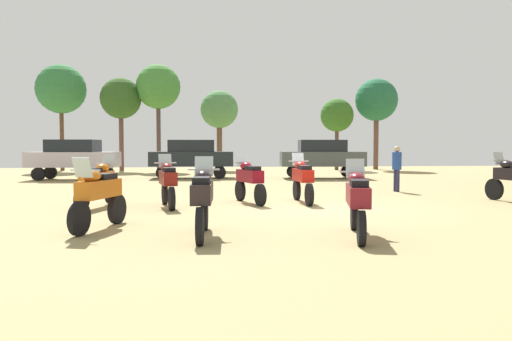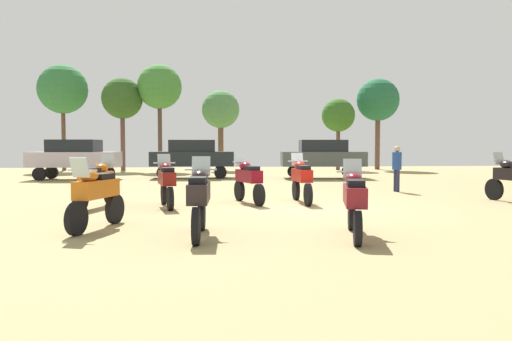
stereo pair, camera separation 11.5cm
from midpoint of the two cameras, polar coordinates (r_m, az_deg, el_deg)
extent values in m
cube|color=#9A8A5A|center=(13.71, 5.92, -4.28)|extent=(44.00, 52.00, 0.02)
cylinder|color=black|center=(9.87, -20.12, -5.28)|extent=(0.31, 0.65, 0.64)
cylinder|color=black|center=(11.14, -16.09, -4.31)|extent=(0.31, 0.65, 0.64)
cube|color=#C56617|center=(10.45, -18.03, -2.04)|extent=(0.73, 1.30, 0.36)
ellipsoid|color=#C56617|center=(10.18, -18.84, -0.60)|extent=(0.45, 0.56, 0.24)
cube|color=black|center=(10.62, -17.45, -0.66)|extent=(0.46, 0.63, 0.12)
cube|color=silver|center=(9.91, -19.78, 0.34)|extent=(0.39, 0.26, 0.39)
cylinder|color=#B7B7BC|center=(9.99, -19.50, 0.02)|extent=(0.60, 0.23, 0.04)
cylinder|color=black|center=(17.10, 25.71, -1.97)|extent=(0.25, 0.68, 0.67)
ellipsoid|color=black|center=(16.70, 26.94, 0.62)|extent=(0.41, 0.54, 0.24)
cube|color=silver|center=(16.94, 26.14, 1.27)|extent=(0.38, 0.22, 0.39)
cylinder|color=#B7B7BC|center=(16.86, 26.38, 1.06)|extent=(0.61, 0.16, 0.04)
cylinder|color=black|center=(15.41, 4.52, -2.24)|extent=(0.14, 0.65, 0.64)
cylinder|color=black|center=(13.89, 5.95, -2.81)|extent=(0.14, 0.65, 0.64)
cube|color=#B4160E|center=(14.61, 5.21, -0.55)|extent=(0.41, 1.35, 0.36)
ellipsoid|color=#B4160E|center=(14.89, 4.95, 0.60)|extent=(0.34, 0.49, 0.24)
cube|color=black|center=(14.37, 5.43, 0.35)|extent=(0.32, 0.57, 0.12)
cube|color=silver|center=(15.21, 4.66, 1.32)|extent=(0.37, 0.17, 0.39)
cylinder|color=#B7B7BC|center=(15.11, 4.75, 1.09)|extent=(0.62, 0.06, 0.04)
cylinder|color=black|center=(14.92, -16.64, -2.58)|extent=(0.30, 0.62, 0.61)
cylinder|color=black|center=(13.54, -19.78, -3.17)|extent=(0.30, 0.62, 0.61)
cube|color=#CA640E|center=(14.18, -18.16, -0.90)|extent=(0.74, 1.40, 0.36)
ellipsoid|color=#CA640E|center=(14.43, -17.59, 0.28)|extent=(0.45, 0.55, 0.24)
cube|color=black|center=(13.96, -18.65, 0.02)|extent=(0.45, 0.62, 0.12)
cube|color=silver|center=(14.72, -16.97, 1.04)|extent=(0.39, 0.25, 0.39)
cylinder|color=#B7B7BC|center=(14.64, -17.16, 0.79)|extent=(0.60, 0.22, 0.04)
cylinder|color=black|center=(10.14, 10.98, -5.06)|extent=(0.25, 0.62, 0.60)
cylinder|color=black|center=(8.53, 11.74, -6.57)|extent=(0.25, 0.62, 0.60)
cube|color=maroon|center=(9.28, 11.36, -2.80)|extent=(0.66, 1.43, 0.36)
ellipsoid|color=maroon|center=(9.56, 11.24, -0.95)|extent=(0.42, 0.54, 0.24)
cube|color=black|center=(9.01, 11.49, -1.44)|extent=(0.42, 0.61, 0.12)
cube|color=silver|center=(9.90, 11.10, 0.22)|extent=(0.39, 0.23, 0.39)
cylinder|color=#B7B7BC|center=(9.80, 11.14, -0.16)|extent=(0.61, 0.18, 0.04)
cylinder|color=black|center=(15.20, -2.07, -2.33)|extent=(0.30, 0.63, 0.63)
cylinder|color=black|center=(13.80, 0.25, -2.86)|extent=(0.30, 0.63, 0.63)
cube|color=maroon|center=(14.46, -0.96, -0.64)|extent=(0.73, 1.34, 0.36)
ellipsoid|color=maroon|center=(14.71, -1.40, 0.51)|extent=(0.45, 0.55, 0.24)
cube|color=black|center=(14.24, -0.62, 0.27)|extent=(0.45, 0.62, 0.12)
cube|color=silver|center=(15.01, -1.87, 1.25)|extent=(0.39, 0.25, 0.39)
cylinder|color=#B7B7BC|center=(14.92, -1.73, 1.01)|extent=(0.60, 0.22, 0.04)
cylinder|color=black|center=(14.49, -10.76, -2.63)|extent=(0.24, 0.64, 0.63)
cylinder|color=black|center=(13.03, -10.00, -3.24)|extent=(0.24, 0.64, 0.63)
cube|color=maroon|center=(13.72, -10.42, -0.87)|extent=(0.60, 1.30, 0.36)
ellipsoid|color=maroon|center=(13.99, -10.57, 0.35)|extent=(0.41, 0.53, 0.24)
cube|color=black|center=(13.49, -10.31, 0.09)|extent=(0.41, 0.61, 0.12)
cube|color=silver|center=(14.29, -10.73, 1.12)|extent=(0.38, 0.22, 0.39)
cylinder|color=#B7B7BC|center=(14.20, -10.68, 0.87)|extent=(0.61, 0.16, 0.04)
cylinder|color=black|center=(9.94, -6.31, -5.04)|extent=(0.16, 0.66, 0.65)
cylinder|color=black|center=(8.47, -6.92, -6.43)|extent=(0.16, 0.66, 0.65)
cube|color=black|center=(9.14, -6.61, -2.54)|extent=(0.43, 1.28, 0.36)
ellipsoid|color=black|center=(9.41, -6.50, -0.67)|extent=(0.35, 0.50, 0.24)
cube|color=black|center=(8.90, -6.71, -1.13)|extent=(0.33, 0.58, 0.12)
cube|color=silver|center=(9.71, -6.39, 0.50)|extent=(0.37, 0.17, 0.39)
cylinder|color=#B7B7BC|center=(9.62, -6.43, 0.12)|extent=(0.62, 0.07, 0.04)
cylinder|color=black|center=(25.47, -10.95, -0.26)|extent=(0.64, 0.23, 0.64)
cylinder|color=black|center=(26.90, -10.62, -0.10)|extent=(0.64, 0.23, 0.64)
cylinder|color=black|center=(25.33, -4.35, -0.24)|extent=(0.64, 0.23, 0.64)
cylinder|color=black|center=(26.77, -4.39, -0.07)|extent=(0.64, 0.23, 0.64)
cube|color=black|center=(26.05, -7.59, 1.36)|extent=(4.33, 1.88, 0.75)
cube|color=black|center=(26.04, -7.60, 2.85)|extent=(2.40, 1.63, 0.61)
cylinder|color=black|center=(24.98, 4.45, -0.28)|extent=(0.66, 0.27, 0.64)
cylinder|color=black|center=(26.41, 4.14, -0.11)|extent=(0.66, 0.27, 0.64)
cylinder|color=black|center=(25.44, 11.02, -0.27)|extent=(0.66, 0.27, 0.64)
cylinder|color=black|center=(26.85, 10.37, -0.10)|extent=(0.66, 0.27, 0.64)
cube|color=#444D4E|center=(25.85, 7.52, 1.35)|extent=(4.44, 2.15, 0.75)
cube|color=black|center=(25.84, 7.53, 2.85)|extent=(2.49, 1.78, 0.61)
cylinder|color=black|center=(26.09, -24.04, -0.39)|extent=(0.66, 0.28, 0.64)
cylinder|color=black|center=(27.41, -22.84, -0.22)|extent=(0.66, 0.28, 0.64)
cylinder|color=black|center=(25.06, -17.90, -0.40)|extent=(0.66, 0.28, 0.64)
cylinder|color=black|center=(26.43, -16.97, -0.23)|extent=(0.66, 0.28, 0.64)
cube|color=#B6ABBC|center=(26.18, -20.51, 1.21)|extent=(4.45, 2.21, 0.75)
cube|color=black|center=(26.17, -20.53, 2.70)|extent=(2.51, 1.81, 0.61)
cylinder|color=#282849|center=(18.96, 15.70, -1.12)|extent=(0.14, 0.14, 0.82)
cylinder|color=#282849|center=(18.81, 15.93, -1.15)|extent=(0.14, 0.14, 0.82)
cylinder|color=#234294|center=(18.85, 15.85, 1.08)|extent=(0.37, 0.37, 0.65)
sphere|color=tan|center=(18.85, 15.86, 2.40)|extent=(0.22, 0.22, 0.22)
cylinder|color=#4E3A35|center=(34.51, -11.32, 4.21)|extent=(0.29, 0.29, 5.05)
sphere|color=#428536|center=(34.73, -11.37, 9.50)|extent=(3.02, 3.02, 3.02)
cylinder|color=brown|center=(34.81, -4.35, 3.10)|extent=(0.38, 0.38, 3.67)
sphere|color=#4D8749|center=(34.90, -4.37, 7.09)|extent=(2.64, 2.64, 2.64)
cylinder|color=brown|center=(34.93, -15.43, 3.53)|extent=(0.31, 0.31, 4.31)
sphere|color=#305821|center=(35.08, -15.50, 8.07)|extent=(2.78, 2.78, 2.78)
cylinder|color=brown|center=(36.36, 13.65, 3.52)|extent=(0.35, 0.35, 4.30)
sphere|color=#22643F|center=(36.51, 13.71, 7.96)|extent=(3.01, 3.01, 3.01)
cylinder|color=brown|center=(34.81, 9.25, 2.77)|extent=(0.27, 0.27, 3.31)
sphere|color=#336721|center=(34.88, 9.28, 6.34)|extent=(2.30, 2.30, 2.30)
cylinder|color=brown|center=(36.29, -21.66, 3.80)|extent=(0.28, 0.28, 4.81)
sphere|color=#32763C|center=(36.49, -21.76, 8.76)|extent=(3.34, 3.34, 3.34)
camera|label=1|loc=(0.06, -90.17, -0.01)|focal=34.50mm
camera|label=2|loc=(0.06, 89.83, 0.01)|focal=34.50mm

